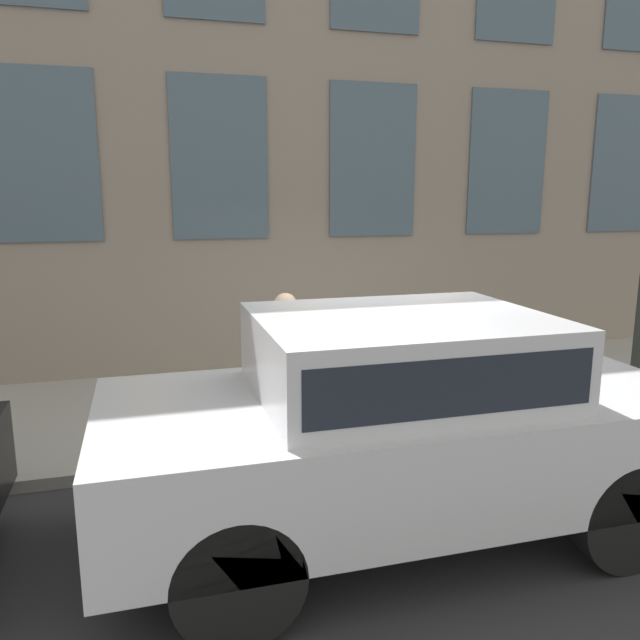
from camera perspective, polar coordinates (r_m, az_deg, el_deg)
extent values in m
plane|color=#2D2D30|center=(6.64, 4.96, -11.95)|extent=(80.00, 80.00, 0.00)
cube|color=#9E9B93|center=(8.03, 0.92, -7.24)|extent=(3.19, 60.00, 0.12)
cube|color=gray|center=(9.42, -2.25, 21.01)|extent=(0.30, 40.00, 8.40)
cube|color=#4C6070|center=(11.80, 26.21, 12.64)|extent=(0.03, 1.33, 2.19)
cube|color=#4C6070|center=(10.46, 16.76, 13.61)|extent=(0.03, 1.33, 2.19)
cube|color=#4C6070|center=(9.47, 4.87, 14.31)|extent=(0.03, 1.33, 2.19)
cube|color=#4C6070|center=(8.93, -9.15, 14.38)|extent=(0.03, 1.33, 2.19)
cube|color=#4C6070|center=(8.95, -23.95, 13.57)|extent=(0.03, 1.33, 2.19)
cylinder|color=gray|center=(6.93, 3.01, -9.66)|extent=(0.30, 0.30, 0.04)
cylinder|color=gray|center=(6.83, 3.04, -7.32)|extent=(0.22, 0.22, 0.64)
sphere|color=slate|center=(6.73, 3.07, -4.76)|extent=(0.23, 0.23, 0.23)
cylinder|color=black|center=(6.71, 3.08, -4.18)|extent=(0.08, 0.08, 0.09)
cylinder|color=gray|center=(6.85, 4.34, -6.59)|extent=(0.09, 0.10, 0.09)
cylinder|color=gray|center=(6.75, 1.74, -6.84)|extent=(0.09, 0.10, 0.09)
cylinder|color=navy|center=(6.65, -2.94, -7.44)|extent=(0.11, 0.11, 0.73)
cylinder|color=navy|center=(6.79, -3.23, -7.04)|extent=(0.11, 0.11, 0.73)
cube|color=red|center=(6.54, -3.15, -1.97)|extent=(0.20, 0.14, 0.54)
cylinder|color=red|center=(6.41, -2.87, -2.13)|extent=(0.08, 0.08, 0.52)
cylinder|color=red|center=(6.67, -3.42, -1.59)|extent=(0.08, 0.08, 0.52)
sphere|color=beige|center=(6.46, -3.19, 1.42)|extent=(0.24, 0.24, 0.24)
cylinder|color=black|center=(4.01, -7.56, -22.37)|extent=(0.24, 0.81, 0.81)
cylinder|color=black|center=(5.52, -10.22, -12.54)|extent=(0.24, 0.81, 0.81)
cylinder|color=black|center=(5.10, 26.10, -15.67)|extent=(0.24, 0.81, 0.81)
cylinder|color=black|center=(6.36, 15.68, -9.50)|extent=(0.24, 0.81, 0.81)
cube|color=silver|center=(4.91, 7.19, -10.74)|extent=(1.96, 4.44, 0.76)
cube|color=silver|center=(4.69, 7.40, -3.07)|extent=(1.73, 2.13, 0.59)
cube|color=#1E232D|center=(4.69, 7.40, -3.07)|extent=(1.74, 1.96, 0.38)
cylinder|color=#2D332D|center=(9.10, 26.72, -5.45)|extent=(0.26, 0.26, 0.12)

